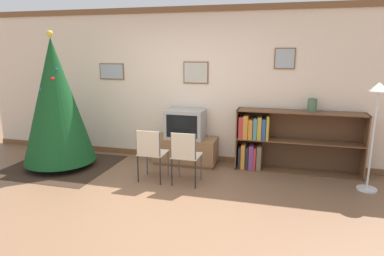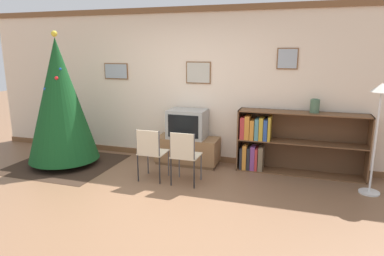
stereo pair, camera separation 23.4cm
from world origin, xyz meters
The scene contains 11 objects.
ground_plane centered at (0.00, 0.00, 0.00)m, with size 24.00×24.00×0.00m, color brown.
wall_back centered at (0.00, 2.16, 1.35)m, with size 8.45×0.11×2.70m.
area_rug centered at (-2.08, 1.14, 0.00)m, with size 1.74×1.62×0.01m.
christmas_tree centered at (-2.08, 1.14, 1.14)m, with size 1.19×1.19×2.28m.
tv_console centered at (-0.04, 1.85, 0.24)m, with size 1.09×0.48×0.48m.
television centered at (-0.04, 1.85, 0.72)m, with size 0.65×0.47×0.50m.
folding_chair_left centered at (-0.31, 0.90, 0.47)m, with size 0.40×0.40×0.82m.
folding_chair_right centered at (0.24, 0.90, 0.47)m, with size 0.40×0.40×0.82m.
bookshelf centered at (1.50, 1.92, 0.50)m, with size 2.01×0.36×1.02m.
vase centered at (2.03, 1.94, 1.13)m, with size 0.14×0.14×0.22m.
standing_lamp centered at (2.83, 1.41, 1.19)m, with size 0.28×0.28×1.55m.
Camera 2 is at (1.82, -3.66, 1.99)m, focal length 32.00 mm.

